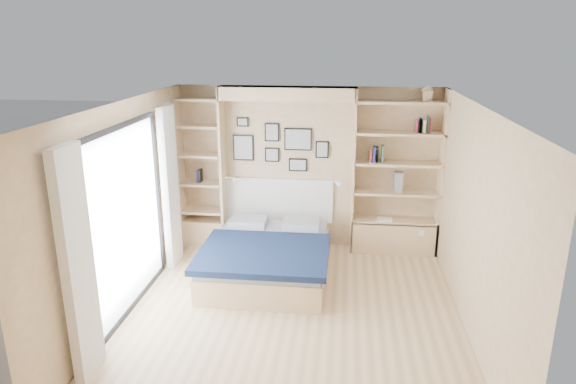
# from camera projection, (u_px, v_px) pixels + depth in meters

# --- Properties ---
(ground) EXTENTS (4.50, 4.50, 0.00)m
(ground) POSITION_uv_depth(u_px,v_px,m) (292.00, 315.00, 6.16)
(ground) COLOR #D7B082
(ground) RESTS_ON ground
(room_shell) EXTENTS (4.50, 4.50, 4.50)m
(room_shell) POSITION_uv_depth(u_px,v_px,m) (277.00, 191.00, 7.33)
(room_shell) COLOR tan
(room_shell) RESTS_ON ground
(bed) EXTENTS (1.70, 2.24, 1.07)m
(bed) POSITION_uv_depth(u_px,v_px,m) (268.00, 256.00, 7.13)
(bed) COLOR beige
(bed) RESTS_ON ground
(photo_gallery) EXTENTS (1.48, 0.02, 0.82)m
(photo_gallery) POSITION_uv_depth(u_px,v_px,m) (278.00, 145.00, 7.85)
(photo_gallery) COLOR black
(photo_gallery) RESTS_ON ground
(reading_lamps) EXTENTS (1.92, 0.12, 0.15)m
(reading_lamps) POSITION_uv_depth(u_px,v_px,m) (287.00, 181.00, 7.77)
(reading_lamps) COLOR silver
(reading_lamps) RESTS_ON ground
(shelf_decor) EXTENTS (3.50, 0.23, 2.03)m
(shelf_decor) POSITION_uv_depth(u_px,v_px,m) (392.00, 142.00, 7.48)
(shelf_decor) COLOR #A51E1E
(shelf_decor) RESTS_ON ground
(deck) EXTENTS (3.20, 4.00, 0.05)m
(deck) POSITION_uv_depth(u_px,v_px,m) (12.00, 298.00, 6.55)
(deck) COLOR #6E5F51
(deck) RESTS_ON ground
(deck_chair) EXTENTS (0.69, 0.90, 0.80)m
(deck_chair) POSITION_uv_depth(u_px,v_px,m) (75.00, 257.00, 6.83)
(deck_chair) COLOR tan
(deck_chair) RESTS_ON ground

